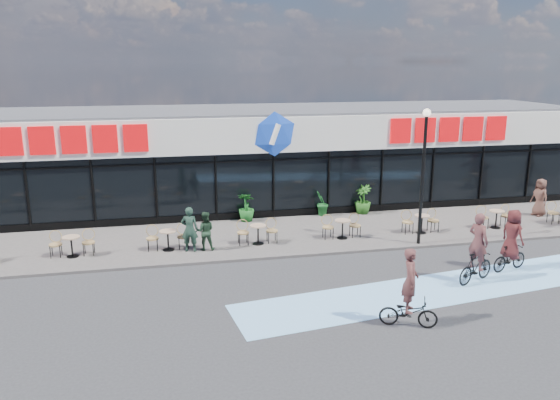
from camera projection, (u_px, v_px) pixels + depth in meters
name	position (u px, v px, depth m)	size (l,w,h in m)	color
ground	(316.00, 279.00, 17.48)	(120.00, 120.00, 0.00)	#28282B
sidewalk	(286.00, 235.00, 21.74)	(44.00, 5.00, 0.10)	#58514E
bike_lane	(454.00, 286.00, 16.86)	(14.00, 2.20, 0.01)	#78B2E3
building	(261.00, 156.00, 26.32)	(30.60, 6.57, 4.75)	black
lamp_post	(423.00, 165.00, 19.83)	(0.28, 0.28, 5.03)	black
bistro_set_1	(72.00, 243.00, 19.15)	(1.54, 0.62, 0.90)	tan
bistro_set_2	(168.00, 237.00, 19.81)	(1.54, 0.62, 0.90)	tan
bistro_set_3	(258.00, 232.00, 20.47)	(1.54, 0.62, 0.90)	tan
bistro_set_4	(342.00, 226.00, 21.14)	(1.54, 0.62, 0.90)	tan
bistro_set_5	(421.00, 221.00, 21.80)	(1.54, 0.62, 0.90)	tan
bistro_set_6	(495.00, 217.00, 22.46)	(1.54, 0.62, 0.90)	tan
potted_plant_left	(246.00, 207.00, 23.35)	(0.69, 0.69, 1.23)	#18561C
potted_plant_mid	(322.00, 203.00, 24.12)	(0.63, 0.51, 1.15)	#195A22
potted_plant_right	(363.00, 199.00, 24.50)	(0.73, 0.73, 1.29)	#215117
patron_left	(190.00, 229.00, 19.52)	(0.60, 0.40, 1.66)	#1C3327
patron_right	(205.00, 231.00, 19.72)	(0.70, 0.54, 1.43)	#1C3321
pedestrian_a	(540.00, 197.00, 24.10)	(0.82, 0.53, 1.67)	#4D3027
cyclist_a	(477.00, 257.00, 17.00)	(1.71, 1.13, 2.27)	black
cyclist_b	(511.00, 245.00, 17.95)	(1.54, 0.92, 2.10)	black
cyclist_c	(409.00, 299.00, 14.15)	(1.60, 1.07, 2.16)	black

